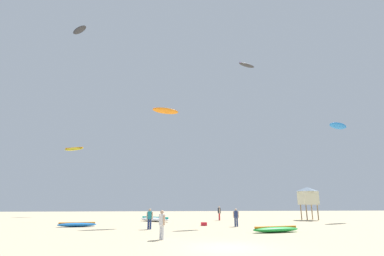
{
  "coord_description": "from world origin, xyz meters",
  "views": [
    {
      "loc": [
        -3.26,
        -15.3,
        2.23
      ],
      "look_at": [
        0.0,
        17.69,
        10.75
      ],
      "focal_mm": 27.01,
      "sensor_mm": 36.0,
      "label": 1
    }
  ],
  "objects": [
    {
      "name": "ground_plane",
      "position": [
        0.0,
        0.0,
        0.0
      ],
      "size": [
        120.0,
        120.0,
        0.0
      ],
      "primitive_type": "plane",
      "color": "#C6B28C"
    },
    {
      "name": "person_foreground",
      "position": [
        -3.27,
        3.53,
        1.01
      ],
      "size": [
        0.39,
        0.5,
        1.74
      ],
      "rotation": [
        0.0,
        0.0,
        3.73
      ],
      "color": "silver",
      "rests_on": "ground"
    },
    {
      "name": "person_midground",
      "position": [
        3.9,
        22.1,
        1.01
      ],
      "size": [
        0.39,
        0.57,
        1.73
      ],
      "rotation": [
        0.0,
        0.0,
        3.17
      ],
      "color": "#B21E23",
      "rests_on": "ground"
    },
    {
      "name": "person_left",
      "position": [
        -4.32,
        10.6,
        0.98
      ],
      "size": [
        0.54,
        0.38,
        1.68
      ],
      "rotation": [
        0.0,
        0.0,
        1.25
      ],
      "color": "navy",
      "rests_on": "ground"
    },
    {
      "name": "person_right",
      "position": [
        3.67,
        12.59,
        0.96
      ],
      "size": [
        0.53,
        0.37,
        1.64
      ],
      "rotation": [
        0.0,
        0.0,
        1.33
      ],
      "color": "navy",
      "rests_on": "ground"
    },
    {
      "name": "kite_grounded_near",
      "position": [
        -11.11,
        13.73,
        0.2
      ],
      "size": [
        3.57,
        1.49,
        0.45
      ],
      "color": "blue",
      "rests_on": "ground"
    },
    {
      "name": "kite_grounded_mid",
      "position": [
        -4.12,
        20.7,
        0.26
      ],
      "size": [
        4.2,
        4.12,
        0.57
      ],
      "color": "white",
      "rests_on": "ground"
    },
    {
      "name": "kite_grounded_far",
      "position": [
        5.35,
        7.07,
        0.22
      ],
      "size": [
        4.05,
        1.94,
        0.47
      ],
      "color": "green",
      "rests_on": "ground"
    },
    {
      "name": "lifeguard_tower",
      "position": [
        15.69,
        21.88,
        3.05
      ],
      "size": [
        2.3,
        2.3,
        4.15
      ],
      "color": "#8C704C",
      "rests_on": "ground"
    },
    {
      "name": "cooler_box",
      "position": [
        0.79,
        13.92,
        0.16
      ],
      "size": [
        0.56,
        0.36,
        0.32
      ],
      "primitive_type": "cube",
      "color": "red",
      "rests_on": "ground"
    },
    {
      "name": "kite_aloft_0",
      "position": [
        20.36,
        20.63,
        12.32
      ],
      "size": [
        3.83,
        2.67,
        0.9
      ],
      "color": "blue"
    },
    {
      "name": "kite_aloft_1",
      "position": [
        -15.73,
        22.66,
        26.14
      ],
      "size": [
        2.88,
        2.78,
        0.61
      ],
      "color": "#2D2D33"
    },
    {
      "name": "kite_aloft_2",
      "position": [
        -19.14,
        36.9,
        11.38
      ],
      "size": [
        4.03,
        2.54,
        0.97
      ],
      "color": "yellow"
    },
    {
      "name": "kite_aloft_3",
      "position": [
        -3.17,
        16.12,
        12.29
      ],
      "size": [
        3.2,
        1.83,
        0.72
      ],
      "color": "orange"
    },
    {
      "name": "kite_aloft_4",
      "position": [
        7.15,
        17.96,
        19.4
      ],
      "size": [
        2.54,
        1.71,
        0.32
      ],
      "color": "#2D2D33"
    }
  ]
}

